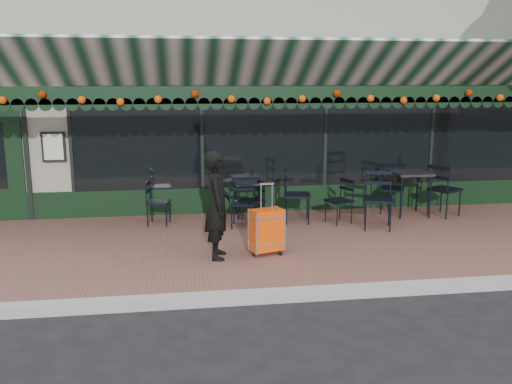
{
  "coord_description": "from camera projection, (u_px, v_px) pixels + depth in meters",
  "views": [
    {
      "loc": [
        -1.43,
        -6.29,
        2.7
      ],
      "look_at": [
        -0.31,
        1.6,
        1.04
      ],
      "focal_mm": 38.0,
      "sensor_mm": 36.0,
      "label": 1
    }
  ],
  "objects": [
    {
      "name": "ground",
      "position": [
        298.0,
        297.0,
        6.85
      ],
      "size": [
        80.0,
        80.0,
        0.0
      ],
      "primitive_type": "plane",
      "color": "black",
      "rests_on": "ground"
    },
    {
      "name": "sidewalk",
      "position": [
        271.0,
        245.0,
        8.77
      ],
      "size": [
        18.0,
        4.0,
        0.15
      ],
      "primitive_type": "cube",
      "color": "brown",
      "rests_on": "ground"
    },
    {
      "name": "curb",
      "position": [
        299.0,
        294.0,
        6.75
      ],
      "size": [
        18.0,
        0.16,
        0.15
      ],
      "primitive_type": "cube",
      "color": "#9E9E99",
      "rests_on": "ground"
    },
    {
      "name": "restaurant_building",
      "position": [
        234.0,
        96.0,
        13.98
      ],
      "size": [
        12.0,
        9.6,
        4.5
      ],
      "color": "#9E9889",
      "rests_on": "ground"
    },
    {
      "name": "woman",
      "position": [
        218.0,
        205.0,
        7.77
      ],
      "size": [
        0.43,
        0.61,
        1.57
      ],
      "primitive_type": "imported",
      "rotation": [
        0.0,
        0.0,
        1.47
      ],
      "color": "black",
      "rests_on": "sidewalk"
    },
    {
      "name": "suitcase",
      "position": [
        267.0,
        231.0,
        8.0
      ],
      "size": [
        0.52,
        0.39,
        1.07
      ],
      "rotation": [
        0.0,
        0.0,
        0.31
      ],
      "color": "#FA4807",
      "rests_on": "sidewalk"
    },
    {
      "name": "cafe_table_a",
      "position": [
        410.0,
        176.0,
        10.26
      ],
      "size": [
        0.68,
        0.68,
        0.84
      ],
      "color": "black",
      "rests_on": "sidewalk"
    },
    {
      "name": "cafe_table_b",
      "position": [
        249.0,
        185.0,
        10.18
      ],
      "size": [
        0.55,
        0.55,
        0.67
      ],
      "color": "black",
      "rests_on": "sidewalk"
    },
    {
      "name": "chair_a_left",
      "position": [
        339.0,
        201.0,
        9.73
      ],
      "size": [
        0.53,
        0.53,
        0.81
      ],
      "primitive_type": null,
      "rotation": [
        0.0,
        0.0,
        -1.18
      ],
      "color": "black",
      "rests_on": "sidewalk"
    },
    {
      "name": "chair_a_right",
      "position": [
        392.0,
        190.0,
        10.48
      ],
      "size": [
        0.61,
        0.61,
        0.92
      ],
      "primitive_type": null,
      "rotation": [
        0.0,
        0.0,
        1.15
      ],
      "color": "black",
      "rests_on": "sidewalk"
    },
    {
      "name": "chair_a_front",
      "position": [
        378.0,
        200.0,
        9.37
      ],
      "size": [
        0.64,
        0.64,
        1.01
      ],
      "primitive_type": null,
      "rotation": [
        0.0,
        0.0,
        -0.32
      ],
      "color": "black",
      "rests_on": "sidewalk"
    },
    {
      "name": "chair_a_extra",
      "position": [
        445.0,
        190.0,
        10.25
      ],
      "size": [
        0.68,
        0.68,
        1.0
      ],
      "primitive_type": null,
      "rotation": [
        0.0,
        0.0,
        2.06
      ],
      "color": "black",
      "rests_on": "sidewalk"
    },
    {
      "name": "chair_b_left",
      "position": [
        253.0,
        201.0,
        9.86
      ],
      "size": [
        0.46,
        0.46,
        0.76
      ],
      "primitive_type": null,
      "rotation": [
        0.0,
        0.0,
        -1.31
      ],
      "color": "black",
      "rests_on": "sidewalk"
    },
    {
      "name": "chair_b_right",
      "position": [
        297.0,
        196.0,
        9.81
      ],
      "size": [
        0.56,
        0.56,
        0.98
      ],
      "primitive_type": null,
      "rotation": [
        0.0,
        0.0,
        1.41
      ],
      "color": "black",
      "rests_on": "sidewalk"
    },
    {
      "name": "chair_b_front",
      "position": [
        243.0,
        204.0,
        9.47
      ],
      "size": [
        0.5,
        0.5,
        0.84
      ],
      "primitive_type": null,
      "rotation": [
        0.0,
        0.0,
        -0.22
      ],
      "color": "black",
      "rests_on": "sidewalk"
    },
    {
      "name": "chair_solo",
      "position": [
        158.0,
        203.0,
        9.64
      ],
      "size": [
        0.47,
        0.47,
        0.81
      ],
      "primitive_type": null,
      "rotation": [
        0.0,
        0.0,
        1.39
      ],
      "color": "black",
      "rests_on": "sidewalk"
    }
  ]
}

